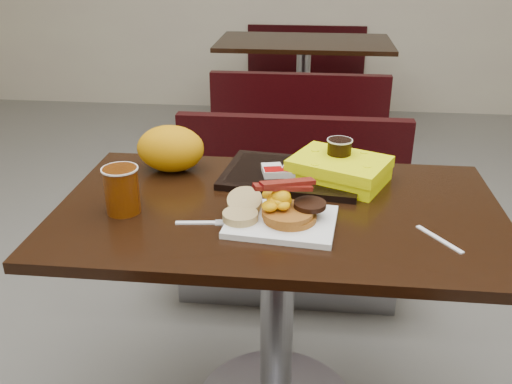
# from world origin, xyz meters

# --- Properties ---
(table_near) EXTENTS (1.20, 0.70, 0.75)m
(table_near) POSITION_xyz_m (0.00, 0.00, 0.38)
(table_near) COLOR black
(table_near) RESTS_ON floor
(bench_near_n) EXTENTS (1.00, 0.46, 0.72)m
(bench_near_n) POSITION_xyz_m (0.00, 0.70, 0.36)
(bench_near_n) COLOR black
(bench_near_n) RESTS_ON floor
(table_far) EXTENTS (1.20, 0.70, 0.75)m
(table_far) POSITION_xyz_m (0.00, 2.60, 0.38)
(table_far) COLOR black
(table_far) RESTS_ON floor
(bench_far_s) EXTENTS (1.00, 0.46, 0.72)m
(bench_far_s) POSITION_xyz_m (0.00, 1.90, 0.36)
(bench_far_s) COLOR black
(bench_far_s) RESTS_ON floor
(bench_far_n) EXTENTS (1.00, 0.46, 0.72)m
(bench_far_n) POSITION_xyz_m (0.00, 3.30, 0.36)
(bench_far_n) COLOR black
(bench_far_n) RESTS_ON floor
(platter) EXTENTS (0.29, 0.24, 0.02)m
(platter) POSITION_xyz_m (0.01, -0.10, 0.76)
(platter) COLOR white
(platter) RESTS_ON table_near
(pancake_stack) EXTENTS (0.16, 0.16, 0.03)m
(pancake_stack) POSITION_xyz_m (0.03, -0.10, 0.78)
(pancake_stack) COLOR #A6691B
(pancake_stack) RESTS_ON platter
(sausage_patty) EXTENTS (0.10, 0.10, 0.01)m
(sausage_patty) POSITION_xyz_m (0.08, -0.08, 0.80)
(sausage_patty) COLOR black
(sausage_patty) RESTS_ON pancake_stack
(scrambled_eggs) EXTENTS (0.10, 0.09, 0.05)m
(scrambled_eggs) POSITION_xyz_m (0.01, -0.09, 0.82)
(scrambled_eggs) COLOR #FFB805
(scrambled_eggs) RESTS_ON pancake_stack
(bacon_strips) EXTENTS (0.17, 0.12, 0.01)m
(bacon_strips) POSITION_xyz_m (0.01, -0.08, 0.85)
(bacon_strips) COLOR #490508
(bacon_strips) RESTS_ON scrambled_eggs
(muffin_bottom) EXTENTS (0.10, 0.10, 0.02)m
(muffin_bottom) POSITION_xyz_m (-0.09, -0.12, 0.78)
(muffin_bottom) COLOR tan
(muffin_bottom) RESTS_ON platter
(muffin_top) EXTENTS (0.10, 0.10, 0.05)m
(muffin_top) POSITION_xyz_m (-0.09, -0.06, 0.79)
(muffin_top) COLOR tan
(muffin_top) RESTS_ON platter
(coffee_cup_near) EXTENTS (0.09, 0.09, 0.12)m
(coffee_cup_near) POSITION_xyz_m (-0.41, -0.07, 0.81)
(coffee_cup_near) COLOR #823C04
(coffee_cup_near) RESTS_ON table_near
(fork) EXTENTS (0.14, 0.04, 0.00)m
(fork) POSITION_xyz_m (-0.21, -0.12, 0.75)
(fork) COLOR white
(fork) RESTS_ON table_near
(knife) EXTENTS (0.09, 0.13, 0.00)m
(knife) POSITION_xyz_m (0.40, -0.14, 0.75)
(knife) COLOR white
(knife) RESTS_ON table_near
(condiment_ketchup) EXTENTS (0.04, 0.03, 0.01)m
(condiment_ketchup) POSITION_xyz_m (0.04, 0.10, 0.75)
(condiment_ketchup) COLOR #8C0504
(condiment_ketchup) RESTS_ON table_near
(tray) EXTENTS (0.44, 0.34, 0.02)m
(tray) POSITION_xyz_m (0.03, 0.20, 0.76)
(tray) COLOR black
(tray) RESTS_ON table_near
(hashbrown_sleeve_left) EXTENTS (0.07, 0.09, 0.02)m
(hashbrown_sleeve_left) POSITION_xyz_m (-0.03, 0.18, 0.78)
(hashbrown_sleeve_left) COLOR silver
(hashbrown_sleeve_left) RESTS_ON tray
(hashbrown_sleeve_right) EXTENTS (0.07, 0.09, 0.02)m
(hashbrown_sleeve_right) POSITION_xyz_m (0.03, 0.18, 0.78)
(hashbrown_sleeve_right) COLOR silver
(hashbrown_sleeve_right) RESTS_ON tray
(coffee_cup_far) EXTENTS (0.09, 0.09, 0.10)m
(coffee_cup_far) POSITION_xyz_m (0.16, 0.23, 0.82)
(coffee_cup_far) COLOR black
(coffee_cup_far) RESTS_ON tray
(clamshell) EXTENTS (0.33, 0.29, 0.07)m
(clamshell) POSITION_xyz_m (0.17, 0.19, 0.79)
(clamshell) COLOR #F6FF04
(clamshell) RESTS_ON table_near
(paper_bag) EXTENTS (0.22, 0.16, 0.14)m
(paper_bag) POSITION_xyz_m (-0.35, 0.22, 0.82)
(paper_bag) COLOR orange
(paper_bag) RESTS_ON table_near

